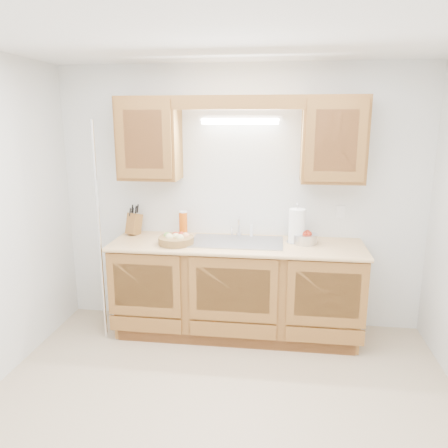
% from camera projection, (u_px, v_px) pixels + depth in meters
% --- Properties ---
extents(room, '(3.52, 3.50, 2.50)m').
position_uv_depth(room, '(218.00, 241.00, 2.76)').
color(room, tan).
rests_on(room, ground).
extents(base_cabinets, '(2.20, 0.60, 0.86)m').
position_uv_depth(base_cabinets, '(236.00, 289.00, 4.11)').
color(base_cabinets, brown).
rests_on(base_cabinets, ground).
extents(countertop, '(2.30, 0.63, 0.04)m').
position_uv_depth(countertop, '(237.00, 245.00, 3.99)').
color(countertop, '#E4B478').
rests_on(countertop, base_cabinets).
extents(upper_cabinet_left, '(0.55, 0.33, 0.75)m').
position_uv_depth(upper_cabinet_left, '(149.00, 139.00, 4.02)').
color(upper_cabinet_left, brown).
rests_on(upper_cabinet_left, room).
extents(upper_cabinet_right, '(0.55, 0.33, 0.75)m').
position_uv_depth(upper_cabinet_right, '(334.00, 140.00, 3.81)').
color(upper_cabinet_right, brown).
rests_on(upper_cabinet_right, room).
extents(valance, '(2.20, 0.05, 0.12)m').
position_uv_depth(valance, '(238.00, 102.00, 3.70)').
color(valance, brown).
rests_on(valance, room).
extents(fluorescent_fixture, '(0.76, 0.08, 0.08)m').
position_uv_depth(fluorescent_fixture, '(240.00, 120.00, 3.95)').
color(fluorescent_fixture, white).
rests_on(fluorescent_fixture, room).
extents(sink, '(0.84, 0.46, 0.36)m').
position_uv_depth(sink, '(237.00, 250.00, 4.02)').
color(sink, '#9E9EA3').
rests_on(sink, countertop).
extents(wire_shelf_pole, '(0.03, 0.03, 2.00)m').
position_uv_depth(wire_shelf_pole, '(100.00, 235.00, 3.87)').
color(wire_shelf_pole, silver).
rests_on(wire_shelf_pole, ground).
extents(outlet_plate, '(0.08, 0.01, 0.12)m').
position_uv_depth(outlet_plate, '(341.00, 212.00, 4.10)').
color(outlet_plate, white).
rests_on(outlet_plate, room).
extents(fruit_basket, '(0.36, 0.36, 0.10)m').
position_uv_depth(fruit_basket, '(176.00, 239.00, 3.94)').
color(fruit_basket, olive).
rests_on(fruit_basket, countertop).
extents(knife_block, '(0.16, 0.19, 0.30)m').
position_uv_depth(knife_block, '(134.00, 223.00, 4.27)').
color(knife_block, brown).
rests_on(knife_block, countertop).
extents(orange_canister, '(0.09, 0.09, 0.24)m').
position_uv_depth(orange_canister, '(183.00, 223.00, 4.21)').
color(orange_canister, '#D2560B').
rests_on(orange_canister, countertop).
extents(soap_bottle, '(0.10, 0.10, 0.17)m').
position_uv_depth(soap_bottle, '(296.00, 230.00, 4.12)').
color(soap_bottle, '#2355B2').
rests_on(soap_bottle, countertop).
extents(sponge, '(0.13, 0.10, 0.02)m').
position_uv_depth(sponge, '(296.00, 237.00, 4.16)').
color(sponge, '#CC333F').
rests_on(sponge, countertop).
extents(paper_towel, '(0.18, 0.18, 0.37)m').
position_uv_depth(paper_towel, '(297.00, 226.00, 3.95)').
color(paper_towel, silver).
rests_on(paper_towel, countertop).
extents(apple_bowl, '(0.31, 0.31, 0.12)m').
position_uv_depth(apple_bowl, '(305.00, 238.00, 3.96)').
color(apple_bowl, silver).
rests_on(apple_bowl, countertop).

